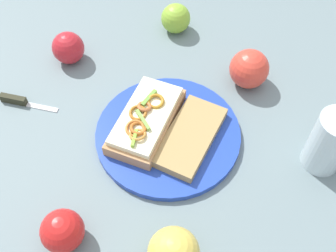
{
  "coord_description": "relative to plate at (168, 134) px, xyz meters",
  "views": [
    {
      "loc": [
        -0.46,
        0.02,
        0.67
      ],
      "look_at": [
        0.0,
        0.0,
        0.03
      ],
      "focal_mm": 43.83,
      "sensor_mm": 36.0,
      "label": 1
    }
  ],
  "objects": [
    {
      "name": "bread_slice_side",
      "position": [
        -0.02,
        -0.04,
        0.02
      ],
      "size": [
        0.19,
        0.16,
        0.02
      ],
      "primitive_type": "cube",
      "rotation": [
        0.0,
        0.0,
        5.78
      ],
      "color": "tan",
      "rests_on": "plate"
    },
    {
      "name": "apple_0",
      "position": [
        0.22,
        0.21,
        0.03
      ],
      "size": [
        0.07,
        0.07,
        0.07
      ],
      "primitive_type": "sphere",
      "rotation": [
        0.0,
        0.0,
        3.15
      ],
      "color": "red",
      "rests_on": "ground_plane"
    },
    {
      "name": "apple_4",
      "position": [
        0.14,
        -0.18,
        0.03
      ],
      "size": [
        0.12,
        0.12,
        0.08
      ],
      "primitive_type": "sphere",
      "rotation": [
        0.0,
        0.0,
        0.63
      ],
      "color": "#DB4030",
      "rests_on": "ground_plane"
    },
    {
      "name": "knife",
      "position": [
        0.1,
        0.31,
        0.0
      ],
      "size": [
        0.05,
        0.12,
        0.02
      ],
      "rotation": [
        0.0,
        0.0,
        4.44
      ],
      "color": "silver",
      "rests_on": "ground_plane"
    },
    {
      "name": "drinking_glass",
      "position": [
        -0.07,
        -0.29,
        0.06
      ],
      "size": [
        0.07,
        0.07,
        0.13
      ],
      "primitive_type": "cylinder",
      "color": "silver",
      "rests_on": "ground_plane"
    },
    {
      "name": "ground_plane",
      "position": [
        0.0,
        0.0,
        -0.01
      ],
      "size": [
        2.0,
        2.0,
        0.0
      ],
      "primitive_type": "plane",
      "color": "slate",
      "rests_on": "ground"
    },
    {
      "name": "plate",
      "position": [
        0.0,
        0.0,
        0.0
      ],
      "size": [
        0.29,
        0.29,
        0.01
      ],
      "primitive_type": "cylinder",
      "color": "#2243B6",
      "rests_on": "ground_plane"
    },
    {
      "name": "apple_1",
      "position": [
        0.31,
        -0.03,
        0.03
      ],
      "size": [
        0.08,
        0.08,
        0.07
      ],
      "primitive_type": "sphere",
      "rotation": [
        0.0,
        0.0,
        2.93
      ],
      "color": "#88B934",
      "rests_on": "ground_plane"
    },
    {
      "name": "sandwich",
      "position": [
        0.02,
        0.04,
        0.03
      ],
      "size": [
        0.21,
        0.16,
        0.05
      ],
      "rotation": [
        0.0,
        0.0,
        5.87
      ],
      "color": "tan",
      "rests_on": "plate"
    },
    {
      "name": "apple_2",
      "position": [
        -0.2,
        0.18,
        0.03
      ],
      "size": [
        0.1,
        0.1,
        0.07
      ],
      "primitive_type": "sphere",
      "rotation": [
        0.0,
        0.0,
        0.78
      ],
      "color": "red",
      "rests_on": "ground_plane"
    }
  ]
}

